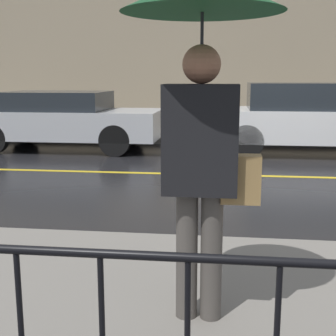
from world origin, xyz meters
TOP-DOWN VIEW (x-y plane):
  - ground_plane at (0.00, 0.00)m, footprint 80.00×80.00m
  - sidewalk_far at (0.00, 4.72)m, footprint 28.00×2.17m
  - lane_marking at (0.00, 0.00)m, footprint 25.20×0.12m
  - building_storefront at (0.00, 5.95)m, footprint 28.00×0.30m
  - pedestrian at (-1.18, -5.22)m, footprint 0.96×0.96m
  - car_silver at (-4.82, 2.54)m, footprint 4.47×1.88m
  - car_white at (0.77, 2.54)m, footprint 4.54×1.78m

SIDE VIEW (x-z plane):
  - ground_plane at x=0.00m, z-range 0.00..0.00m
  - lane_marking at x=0.00m, z-range 0.00..0.01m
  - sidewalk_far at x=0.00m, z-range 0.00..0.15m
  - car_silver at x=-4.82m, z-range 0.04..1.39m
  - car_white at x=0.77m, z-range 0.02..1.58m
  - pedestrian at x=-1.18m, z-range 0.70..2.82m
  - building_storefront at x=0.00m, z-range 0.00..6.85m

